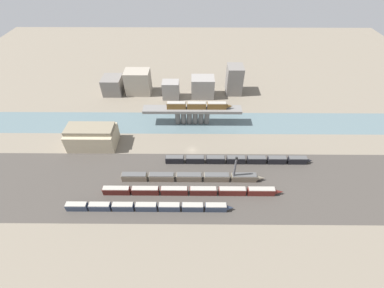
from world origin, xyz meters
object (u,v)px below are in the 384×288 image
at_px(train_yard_far, 192,177).
at_px(train_yard_outer, 238,160).
at_px(train_yard_near, 149,207).
at_px(train_yard_mid, 192,191).
at_px(train_on_bridge, 199,105).
at_px(signal_tower, 235,170).
at_px(warehouse_building, 92,136).

bearing_deg(train_yard_far, train_yard_outer, 26.63).
distance_m(train_yard_near, train_yard_mid, 20.51).
relative_size(train_yard_near, train_yard_outer, 0.96).
distance_m(train_on_bridge, signal_tower, 48.97).
relative_size(train_yard_far, warehouse_building, 2.68).
relative_size(train_yard_mid, train_yard_far, 1.20).
relative_size(train_on_bridge, train_yard_outer, 0.51).
xyz_separation_m(train_yard_far, signal_tower, (19.89, -0.38, 5.97)).
bearing_deg(warehouse_building, train_yard_outer, -9.75).
height_order(train_on_bridge, train_yard_near, train_on_bridge).
bearing_deg(warehouse_building, train_yard_far, -24.78).
bearing_deg(train_yard_near, train_yard_far, 41.91).
xyz_separation_m(train_yard_mid, train_yard_outer, (23.84, 20.09, -0.02)).
height_order(train_yard_near, train_yard_outer, train_yard_outer).
bearing_deg(train_on_bridge, train_yard_near, -109.72).
relative_size(train_yard_near, warehouse_building, 2.83).
bearing_deg(train_yard_near, signal_tower, 23.09).
distance_m(train_yard_mid, train_yard_outer, 31.18).
height_order(train_on_bridge, train_yard_mid, train_on_bridge).
bearing_deg(train_yard_mid, warehouse_building, 148.47).
bearing_deg(warehouse_building, train_on_bridge, 19.04).
bearing_deg(train_yard_far, train_yard_mid, -91.31).
height_order(train_yard_far, signal_tower, signal_tower).
bearing_deg(train_on_bridge, warehouse_building, -160.96).
height_order(train_yard_mid, train_yard_far, train_yard_far).
height_order(train_yard_mid, train_yard_outer, train_yard_mid).
distance_m(train_yard_near, signal_tower, 42.49).
xyz_separation_m(train_on_bridge, train_yard_far, (-3.57, -45.54, -10.77)).
height_order(train_yard_mid, signal_tower, signal_tower).
relative_size(train_yard_near, train_yard_mid, 0.88).
height_order(train_yard_outer, warehouse_building, warehouse_building).
bearing_deg(train_yard_mid, train_yard_far, 88.69).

